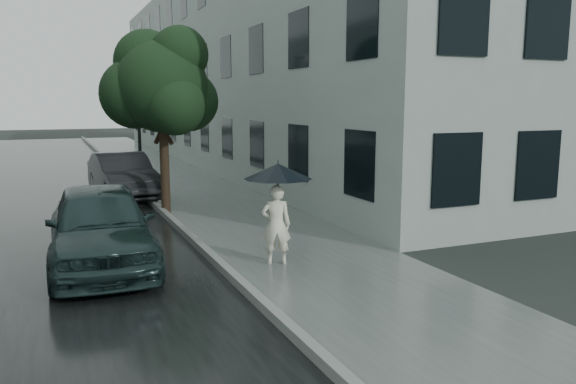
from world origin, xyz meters
name	(u,v)px	position (x,y,z in m)	size (l,w,h in m)	color
ground	(349,289)	(0.00, 0.00, 0.00)	(120.00, 120.00, 0.00)	black
sidewalk	(189,186)	(0.25, 12.00, 0.00)	(3.50, 60.00, 0.01)	slate
kerb_near	(136,187)	(-1.57, 12.00, 0.07)	(0.15, 60.00, 0.15)	slate
asphalt_road	(24,196)	(-5.08, 12.00, 0.00)	(6.85, 60.00, 0.00)	black
building_near	(254,71)	(5.47, 19.50, 4.50)	(7.02, 36.00, 9.00)	gray
pedestrian	(276,225)	(-0.54, 1.74, 0.74)	(0.54, 0.35, 1.47)	silver
umbrella	(278,171)	(-0.49, 1.76, 1.72)	(1.38, 1.38, 0.97)	black
street_tree	(161,85)	(-1.45, 7.50, 3.38)	(3.12, 2.83, 4.91)	#332619
lamp_post	(134,107)	(-1.32, 13.54, 2.78)	(0.84, 0.41, 4.84)	black
car_near	(101,226)	(-3.50, 2.85, 0.76)	(1.77, 4.41, 1.50)	#192C2B
car_far	(122,176)	(-2.20, 10.37, 0.70)	(1.47, 4.22, 1.39)	black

